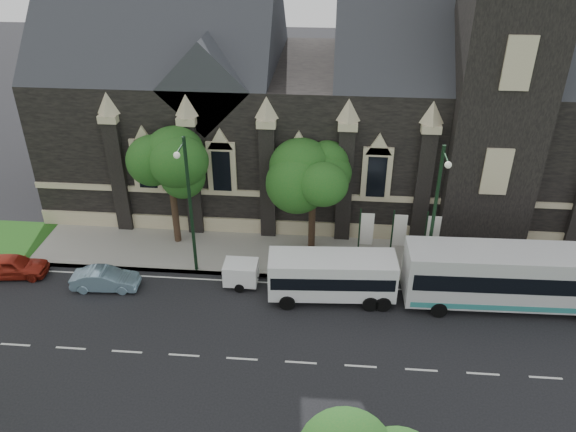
# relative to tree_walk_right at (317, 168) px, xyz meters

# --- Properties ---
(ground) EXTENTS (160.00, 160.00, 0.00)m
(ground) POSITION_rel_tree_walk_right_xyz_m (-3.21, -10.71, -5.82)
(ground) COLOR black
(ground) RESTS_ON ground
(sidewalk) EXTENTS (80.00, 5.00, 0.15)m
(sidewalk) POSITION_rel_tree_walk_right_xyz_m (-3.21, -1.21, -5.74)
(sidewalk) COLOR gray
(sidewalk) RESTS_ON ground
(museum) EXTENTS (40.00, 17.70, 29.90)m
(museum) POSITION_rel_tree_walk_right_xyz_m (1.90, 8.07, 2.35)
(museum) COLOR black
(museum) RESTS_ON ground
(tree_walk_right) EXTENTS (4.08, 4.08, 7.80)m
(tree_walk_right) POSITION_rel_tree_walk_right_xyz_m (0.00, 0.00, 0.00)
(tree_walk_right) COLOR black
(tree_walk_right) RESTS_ON ground
(tree_walk_left) EXTENTS (3.91, 3.91, 7.64)m
(tree_walk_left) POSITION_rel_tree_walk_right_xyz_m (-9.01, -0.01, -0.08)
(tree_walk_left) COLOR black
(tree_walk_left) RESTS_ON ground
(street_lamp_near) EXTENTS (0.36, 1.88, 9.00)m
(street_lamp_near) POSITION_rel_tree_walk_right_xyz_m (6.79, -3.62, -0.71)
(street_lamp_near) COLOR black
(street_lamp_near) RESTS_ON ground
(street_lamp_mid) EXTENTS (0.36, 1.88, 9.00)m
(street_lamp_mid) POSITION_rel_tree_walk_right_xyz_m (-7.21, -3.62, -0.71)
(street_lamp_mid) COLOR black
(street_lamp_mid) RESTS_ON ground
(banner_flag_left) EXTENTS (0.90, 0.10, 4.00)m
(banner_flag_left) POSITION_rel_tree_walk_right_xyz_m (3.08, -1.71, -3.43)
(banner_flag_left) COLOR black
(banner_flag_left) RESTS_ON ground
(banner_flag_center) EXTENTS (0.90, 0.10, 4.00)m
(banner_flag_center) POSITION_rel_tree_walk_right_xyz_m (5.08, -1.71, -3.43)
(banner_flag_center) COLOR black
(banner_flag_center) RESTS_ON ground
(banner_flag_right) EXTENTS (0.90, 0.10, 4.00)m
(banner_flag_right) POSITION_rel_tree_walk_right_xyz_m (7.08, -1.71, -3.43)
(banner_flag_right) COLOR black
(banner_flag_right) RESTS_ON ground
(tour_coach) EXTENTS (12.52, 3.10, 3.64)m
(tour_coach) POSITION_rel_tree_walk_right_xyz_m (11.54, -5.10, -3.84)
(tour_coach) COLOR silver
(tour_coach) RESTS_ON ground
(shuttle_bus) EXTENTS (7.34, 2.93, 2.78)m
(shuttle_bus) POSITION_rel_tree_walk_right_xyz_m (1.21, -5.29, -4.20)
(shuttle_bus) COLOR white
(shuttle_bus) RESTS_ON ground
(box_trailer) EXTENTS (2.88, 1.69, 1.54)m
(box_trailer) POSITION_rel_tree_walk_right_xyz_m (-4.21, -4.51, -4.94)
(box_trailer) COLOR white
(box_trailer) RESTS_ON ground
(sedan) EXTENTS (4.02, 1.61, 1.30)m
(sedan) POSITION_rel_tree_walk_right_xyz_m (-12.19, -5.56, -5.17)
(sedan) COLOR #7FA2B8
(sedan) RESTS_ON ground
(car_far_red) EXTENTS (4.31, 2.11, 1.42)m
(car_far_red) POSITION_rel_tree_walk_right_xyz_m (-18.30, -4.80, -5.11)
(car_far_red) COLOR maroon
(car_far_red) RESTS_ON ground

